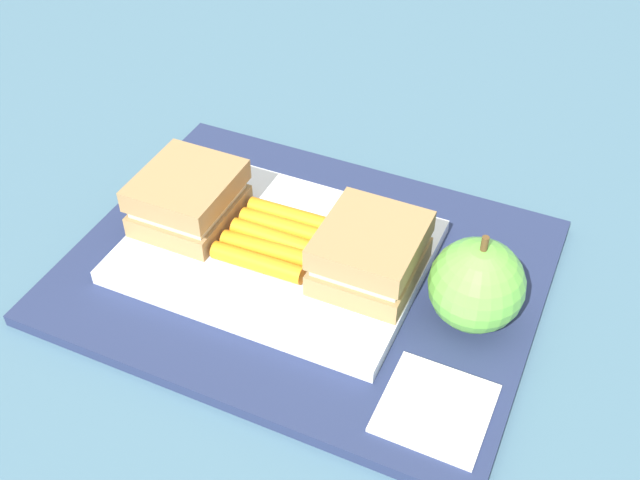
{
  "coord_description": "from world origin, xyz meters",
  "views": [
    {
      "loc": [
        0.19,
        -0.39,
        0.43
      ],
      "look_at": [
        0.01,
        0.0,
        0.04
      ],
      "focal_mm": 42.97,
      "sensor_mm": 36.0,
      "label": 1
    }
  ],
  "objects_px": {
    "sandwich_half_right": "(370,253)",
    "apple": "(477,283)",
    "food_tray": "(277,251)",
    "paper_napkin": "(435,408)",
    "sandwich_half_left": "(188,198)",
    "carrot_sticks_bundle": "(276,238)"
  },
  "relations": [
    {
      "from": "sandwich_half_right",
      "to": "paper_napkin",
      "type": "bearing_deg",
      "value": -46.79
    },
    {
      "from": "food_tray",
      "to": "carrot_sticks_bundle",
      "type": "height_order",
      "value": "carrot_sticks_bundle"
    },
    {
      "from": "food_tray",
      "to": "paper_napkin",
      "type": "bearing_deg",
      "value": -28.62
    },
    {
      "from": "sandwich_half_right",
      "to": "apple",
      "type": "xyz_separation_m",
      "value": [
        0.08,
        0.0,
        0.0
      ]
    },
    {
      "from": "apple",
      "to": "sandwich_half_left",
      "type": "bearing_deg",
      "value": -179.49
    },
    {
      "from": "sandwich_half_left",
      "to": "sandwich_half_right",
      "type": "distance_m",
      "value": 0.16
    },
    {
      "from": "sandwich_half_left",
      "to": "paper_napkin",
      "type": "height_order",
      "value": "sandwich_half_left"
    },
    {
      "from": "food_tray",
      "to": "carrot_sticks_bundle",
      "type": "xyz_separation_m",
      "value": [
        -0.0,
        0.0,
        0.01
      ]
    },
    {
      "from": "sandwich_half_left",
      "to": "carrot_sticks_bundle",
      "type": "relative_size",
      "value": 1.04
    },
    {
      "from": "paper_napkin",
      "to": "carrot_sticks_bundle",
      "type": "bearing_deg",
      "value": 151.39
    },
    {
      "from": "food_tray",
      "to": "sandwich_half_left",
      "type": "relative_size",
      "value": 2.88
    },
    {
      "from": "food_tray",
      "to": "sandwich_half_right",
      "type": "xyz_separation_m",
      "value": [
        0.08,
        0.0,
        0.03
      ]
    },
    {
      "from": "sandwich_half_left",
      "to": "paper_napkin",
      "type": "bearing_deg",
      "value": -20.14
    },
    {
      "from": "food_tray",
      "to": "carrot_sticks_bundle",
      "type": "relative_size",
      "value": 3.0
    },
    {
      "from": "sandwich_half_left",
      "to": "paper_napkin",
      "type": "distance_m",
      "value": 0.26
    },
    {
      "from": "apple",
      "to": "paper_napkin",
      "type": "xyz_separation_m",
      "value": [
        0.0,
        -0.09,
        -0.03
      ]
    },
    {
      "from": "apple",
      "to": "paper_napkin",
      "type": "relative_size",
      "value": 1.14
    },
    {
      "from": "food_tray",
      "to": "sandwich_half_left",
      "type": "bearing_deg",
      "value": 180.0
    },
    {
      "from": "sandwich_half_left",
      "to": "paper_napkin",
      "type": "xyz_separation_m",
      "value": [
        0.24,
        -0.09,
        -0.03
      ]
    },
    {
      "from": "sandwich_half_right",
      "to": "paper_napkin",
      "type": "distance_m",
      "value": 0.12
    },
    {
      "from": "sandwich_half_left",
      "to": "carrot_sticks_bundle",
      "type": "bearing_deg",
      "value": 0.32
    },
    {
      "from": "sandwich_half_right",
      "to": "apple",
      "type": "height_order",
      "value": "apple"
    }
  ]
}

